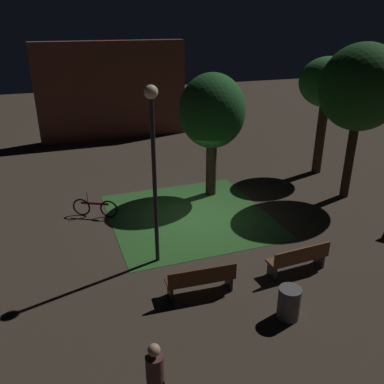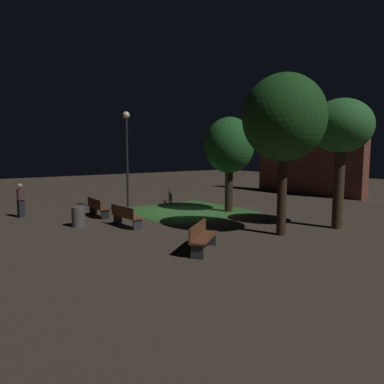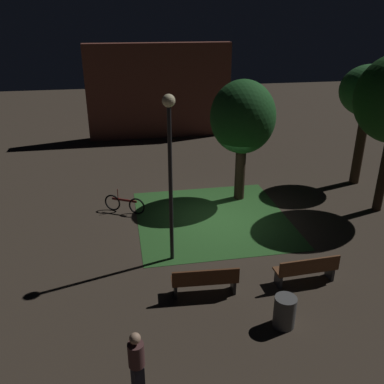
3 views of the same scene
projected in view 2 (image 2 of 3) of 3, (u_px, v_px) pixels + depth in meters
name	position (u px, v px, depth m)	size (l,w,h in m)	color
ground_plane	(187.00, 212.00, 18.47)	(60.00, 60.00, 0.00)	#3D3328
grass_lawn	(186.00, 211.00, 18.76)	(5.54, 5.65, 0.01)	#2D6028
bench_by_lamp	(97.00, 207.00, 17.02)	(1.83, 0.59, 0.88)	#512D19
bench_near_trees	(126.00, 215.00, 14.72)	(1.82, 0.57, 0.88)	brown
bench_back_row	(202.00, 236.00, 11.11)	(1.45, 1.74, 0.88)	brown
tree_back_right	(341.00, 128.00, 14.08)	(2.41, 2.41, 5.16)	#38281C
tree_tall_center	(284.00, 119.00, 12.90)	(3.01, 3.01, 5.88)	#2D2116
tree_left_canopy	(229.00, 146.00, 18.16)	(2.52, 2.52, 4.82)	#2D2116
lamp_post_near_wall	(127.00, 145.00, 18.36)	(0.36, 0.36, 5.11)	black
trash_bin	(78.00, 217.00, 14.81)	(0.54, 0.54, 0.82)	#4C4C4C
bicycle	(170.00, 196.00, 21.92)	(1.51, 0.86, 0.93)	black
pedestrian	(21.00, 200.00, 16.77)	(0.32, 0.33, 1.61)	black
building_wall_backdrop	(308.00, 156.00, 25.85)	(8.54, 0.80, 5.49)	brown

